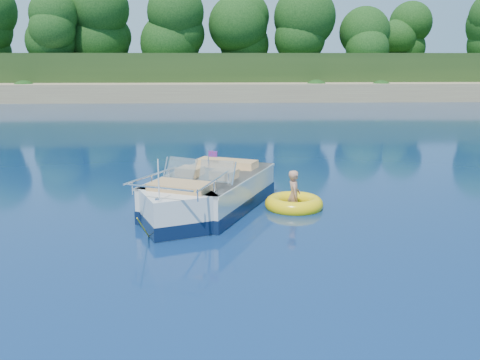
{
  "coord_description": "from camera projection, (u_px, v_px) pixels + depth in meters",
  "views": [
    {
      "loc": [
        0.62,
        -9.83,
        3.84
      ],
      "look_at": [
        1.17,
        2.9,
        0.85
      ],
      "focal_mm": 40.0,
      "sensor_mm": 36.0,
      "label": 1
    }
  ],
  "objects": [
    {
      "name": "boy",
      "position": [
        293.0,
        208.0,
        13.7
      ],
      "size": [
        0.34,
        0.75,
        1.46
      ],
      "primitive_type": "imported",
      "rotation": [
        0.0,
        -0.17,
        1.56
      ],
      "color": "tan",
      "rests_on": "ground"
    },
    {
      "name": "shoreline",
      "position": [
        212.0,
        77.0,
        72.21
      ],
      "size": [
        170.0,
        59.0,
        6.0
      ],
      "color": "#8E7152",
      "rests_on": "ground"
    },
    {
      "name": "ground",
      "position": [
        186.0,
        257.0,
        10.41
      ],
      "size": [
        160.0,
        160.0,
        0.0
      ],
      "primitive_type": "plane",
      "color": "#091F40",
      "rests_on": "ground"
    },
    {
      "name": "treeline",
      "position": [
        210.0,
        36.0,
        49.03
      ],
      "size": [
        150.0,
        7.12,
        8.19
      ],
      "color": "black",
      "rests_on": "ground"
    },
    {
      "name": "motorboat",
      "position": [
        205.0,
        197.0,
        13.35
      ],
      "size": [
        3.6,
        5.56,
        1.98
      ],
      "rotation": [
        0.0,
        0.0,
        -0.41
      ],
      "color": "silver",
      "rests_on": "ground"
    },
    {
      "name": "tow_tube",
      "position": [
        294.0,
        204.0,
        13.73
      ],
      "size": [
        1.96,
        1.96,
        0.4
      ],
      "rotation": [
        0.0,
        0.0,
        0.4
      ],
      "color": "yellow",
      "rests_on": "ground"
    }
  ]
}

